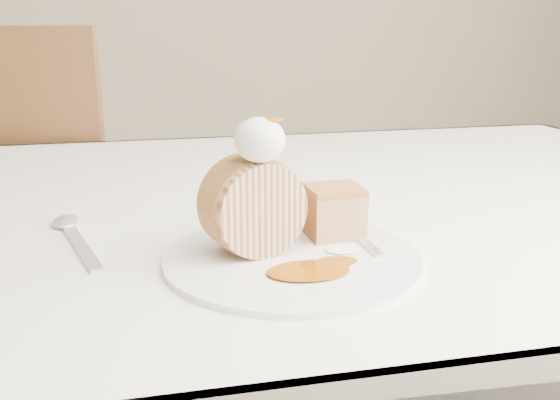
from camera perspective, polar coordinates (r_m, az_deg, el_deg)
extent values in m
cube|color=white|center=(0.85, 0.62, -0.78)|extent=(1.40, 0.90, 0.04)
cube|color=white|center=(1.31, -3.80, -0.22)|extent=(1.40, 0.01, 0.28)
cylinder|color=brown|center=(1.55, 20.48, -8.66)|extent=(0.06, 0.06, 0.71)
cube|color=brown|center=(1.61, -21.78, -3.47)|extent=(0.51, 0.51, 0.04)
cylinder|color=brown|center=(1.84, -13.36, -8.54)|extent=(0.04, 0.04, 0.45)
cylinder|color=brown|center=(1.50, -15.46, -14.80)|extent=(0.04, 0.04, 0.45)
cylinder|color=white|center=(0.62, 1.11, -5.34)|extent=(0.27, 0.27, 0.01)
cylinder|color=#CDB88F|center=(0.61, -2.45, -0.57)|extent=(0.10, 0.08, 0.09)
cube|color=#B47B44|center=(0.66, 4.95, -1.32)|extent=(0.06, 0.05, 0.05)
ellipsoid|color=white|center=(0.58, -1.88, 5.52)|extent=(0.05, 0.05, 0.04)
ellipsoid|color=#8A4505|center=(0.58, -0.81, 7.90)|extent=(0.02, 0.02, 0.01)
cube|color=silver|center=(0.66, 7.34, -3.46)|extent=(0.03, 0.15, 0.00)
cube|color=silver|center=(0.68, -17.64, -4.19)|extent=(0.07, 0.17, 0.00)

